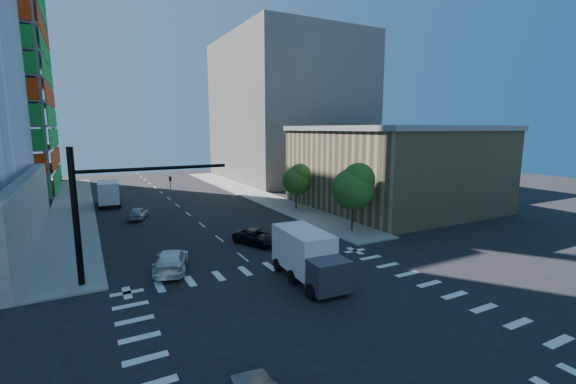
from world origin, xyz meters
TOP-DOWN VIEW (x-y plane):
  - ground at (0.00, 0.00)m, footprint 160.00×160.00m
  - road_markings at (0.00, 0.00)m, footprint 20.00×20.00m
  - sidewalk_ne at (12.50, 40.00)m, footprint 5.00×60.00m
  - sidewalk_nw at (-12.50, 40.00)m, footprint 5.00×60.00m
  - commercial_building at (25.00, 22.00)m, footprint 20.50×22.50m
  - bg_building_ne at (27.00, 55.00)m, footprint 24.00×30.00m
  - signal_mast_nw at (-10.00, 11.50)m, footprint 10.20×0.40m
  - tree_south at (12.63, 13.90)m, footprint 4.16×4.16m
  - tree_north at (12.93, 25.90)m, footprint 3.54×3.52m
  - car_nb_far at (2.48, 14.63)m, footprint 4.01×5.27m
  - car_sb_near at (-5.70, 11.61)m, footprint 3.62×5.77m
  - car_sb_mid at (-5.69, 30.03)m, footprint 2.94×4.44m
  - box_truck_near at (2.16, 5.10)m, footprint 3.07×6.53m
  - box_truck_far at (-8.07, 40.45)m, footprint 3.06×6.48m

SIDE VIEW (x-z plane):
  - ground at x=0.00m, z-range 0.00..0.00m
  - road_markings at x=0.00m, z-range 0.00..0.01m
  - sidewalk_ne at x=12.50m, z-range 0.00..0.15m
  - sidewalk_nw at x=-12.50m, z-range 0.00..0.15m
  - car_nb_far at x=2.48m, z-range 0.00..1.33m
  - car_sb_mid at x=-5.69m, z-range 0.00..1.41m
  - car_sb_near at x=-5.70m, z-range 0.00..1.56m
  - box_truck_far at x=-8.07m, z-range -0.19..3.13m
  - box_truck_near at x=2.16m, z-range -0.19..3.16m
  - tree_north at x=12.93m, z-range 1.10..6.88m
  - tree_south at x=12.63m, z-range 1.27..8.10m
  - commercial_building at x=25.00m, z-range 0.01..10.61m
  - signal_mast_nw at x=-10.00m, z-range 0.99..9.99m
  - bg_building_ne at x=27.00m, z-range 0.00..28.00m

